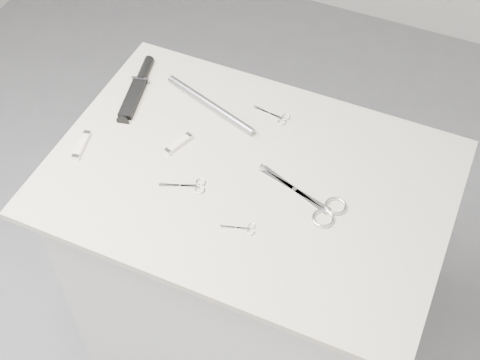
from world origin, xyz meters
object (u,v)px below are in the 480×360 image
at_px(pocket_knife_b, 179,144).
at_px(metal_rail, 210,104).
at_px(large_shears, 317,204).
at_px(plinth, 248,275).
at_px(tiny_scissors, 243,228).
at_px(embroidery_scissors_b, 277,117).
at_px(embroidery_scissors_a, 191,186).
at_px(pocket_knife_a, 82,145).
at_px(sheathed_knife, 138,85).

distance_m(pocket_knife_b, metal_rail, 0.16).
distance_m(large_shears, pocket_knife_b, 0.40).
bearing_deg(large_shears, plinth, -167.61).
bearing_deg(plinth, tiny_scissors, -71.90).
height_order(embroidery_scissors_b, pocket_knife_b, pocket_knife_b).
relative_size(large_shears, embroidery_scissors_a, 2.11).
bearing_deg(metal_rail, pocket_knife_a, -132.25).
height_order(pocket_knife_a, pocket_knife_b, same).
xyz_separation_m(embroidery_scissors_b, pocket_knife_a, (-0.42, -0.31, 0.00)).
relative_size(embroidery_scissors_b, metal_rail, 0.34).
xyz_separation_m(embroidery_scissors_b, sheathed_knife, (-0.40, -0.05, 0.01)).
xyz_separation_m(plinth, embroidery_scissors_b, (-0.01, 0.22, 0.47)).
relative_size(embroidery_scissors_a, pocket_knife_a, 1.16).
relative_size(plinth, embroidery_scissors_b, 8.60).
bearing_deg(plinth, large_shears, -5.38).
relative_size(large_shears, sheathed_knife, 0.98).
relative_size(large_shears, embroidery_scissors_b, 2.30).
bearing_deg(pocket_knife_a, large_shears, -96.06).
xyz_separation_m(tiny_scissors, sheathed_knife, (-0.46, 0.33, 0.01)).
xyz_separation_m(large_shears, embroidery_scissors_a, (-0.30, -0.07, -0.00)).
xyz_separation_m(tiny_scissors, metal_rail, (-0.24, 0.34, 0.01)).
xyz_separation_m(pocket_knife_a, metal_rail, (0.24, 0.27, 0.00)).
distance_m(embroidery_scissors_a, pocket_knife_a, 0.32).
relative_size(plinth, sheathed_knife, 3.67).
distance_m(tiny_scissors, metal_rail, 0.42).
bearing_deg(embroidery_scissors_b, sheathed_knife, -164.93).
height_order(large_shears, pocket_knife_a, pocket_knife_a).
xyz_separation_m(tiny_scissors, pocket_knife_a, (-0.49, 0.07, 0.00)).
bearing_deg(large_shears, sheathed_knife, -179.79).
height_order(tiny_scissors, pocket_knife_a, pocket_knife_a).
distance_m(plinth, pocket_knife_b, 0.52).
height_order(sheathed_knife, metal_rail, sheathed_knife).
distance_m(pocket_knife_a, metal_rail, 0.36).
bearing_deg(tiny_scissors, embroidery_scissors_b, 82.70).
xyz_separation_m(embroidery_scissors_b, tiny_scissors, (0.06, -0.37, -0.00)).
distance_m(large_shears, embroidery_scissors_b, 0.31).
bearing_deg(embroidery_scissors_a, large_shears, -8.15).
bearing_deg(metal_rail, plinth, -42.98).
height_order(embroidery_scissors_a, metal_rail, metal_rail).
distance_m(pocket_knife_a, pocket_knife_b, 0.25).
bearing_deg(pocket_knife_a, embroidery_scissors_b, -66.40).
height_order(embroidery_scissors_a, pocket_knife_b, pocket_knife_b).
relative_size(tiny_scissors, sheathed_knife, 0.33).
relative_size(embroidery_scissors_a, metal_rail, 0.37).
relative_size(embroidery_scissors_b, tiny_scissors, 1.28).
bearing_deg(pocket_knife_b, plinth, -76.71).
distance_m(sheathed_knife, pocket_knife_a, 0.26).
height_order(pocket_knife_b, metal_rail, metal_rail).
bearing_deg(embroidery_scissors_a, plinth, 15.47).
relative_size(embroidery_scissors_a, sheathed_knife, 0.46).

